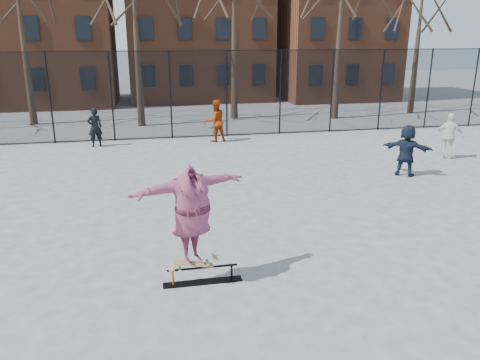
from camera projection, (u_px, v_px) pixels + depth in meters
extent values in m
plane|color=#5E5E62|center=(275.00, 263.00, 9.98)|extent=(100.00, 100.00, 0.00)
cube|color=black|center=(203.00, 282.00, 9.20)|extent=(1.56, 0.24, 0.01)
cylinder|color=#CE5E0C|center=(173.00, 278.00, 9.05)|extent=(0.04, 0.04, 0.32)
cylinder|color=black|center=(232.00, 272.00, 9.26)|extent=(0.04, 0.04, 0.32)
cylinder|color=black|center=(202.00, 268.00, 9.11)|extent=(1.37, 0.04, 0.04)
imported|color=navy|center=(192.00, 217.00, 8.75)|extent=(2.41, 1.47, 1.91)
imported|color=black|center=(95.00, 127.00, 20.08)|extent=(0.70, 0.56, 1.68)
imported|color=#9D340D|center=(216.00, 121.00, 21.03)|extent=(1.08, 0.94, 1.88)
imported|color=silver|center=(449.00, 136.00, 18.10)|extent=(1.10, 0.95, 1.78)
imported|color=#192132|center=(407.00, 150.00, 15.90)|extent=(1.62, 1.45, 1.78)
cylinder|color=black|center=(50.00, 98.00, 20.32)|extent=(0.07, 0.07, 4.00)
cylinder|color=black|center=(112.00, 97.00, 20.80)|extent=(0.07, 0.07, 4.00)
cylinder|color=black|center=(170.00, 95.00, 21.29)|extent=(0.07, 0.07, 4.00)
cylinder|color=black|center=(227.00, 94.00, 21.78)|extent=(0.07, 0.07, 4.00)
cylinder|color=black|center=(280.00, 93.00, 22.26)|extent=(0.07, 0.07, 4.00)
cylinder|color=black|center=(332.00, 91.00, 22.75)|extent=(0.07, 0.07, 4.00)
cylinder|color=black|center=(381.00, 90.00, 23.23)|extent=(0.07, 0.07, 4.00)
cylinder|color=black|center=(428.00, 89.00, 23.72)|extent=(0.07, 0.07, 4.00)
cylinder|color=black|center=(474.00, 88.00, 24.20)|extent=(0.07, 0.07, 4.00)
cube|color=black|center=(201.00, 95.00, 21.55)|extent=(34.00, 0.01, 4.00)
cylinder|color=black|center=(200.00, 51.00, 20.97)|extent=(34.00, 0.04, 0.04)
cone|color=black|center=(28.00, 81.00, 24.36)|extent=(0.40, 0.40, 4.62)
cone|color=black|center=(135.00, 82.00, 24.17)|extent=(0.40, 0.40, 4.62)
cone|color=black|center=(235.00, 78.00, 26.42)|extent=(0.40, 0.40, 4.62)
cone|color=black|center=(335.00, 78.00, 26.23)|extent=(0.40, 0.40, 4.62)
cone|color=black|center=(412.00, 75.00, 28.47)|extent=(0.40, 0.40, 4.62)
cube|color=brown|center=(41.00, 13.00, 30.84)|extent=(9.00, 7.00, 12.00)
cube|color=brown|center=(199.00, 7.00, 32.65)|extent=(10.00, 7.00, 13.00)
cube|color=brown|center=(333.00, 22.00, 34.82)|extent=(8.00, 7.00, 11.00)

